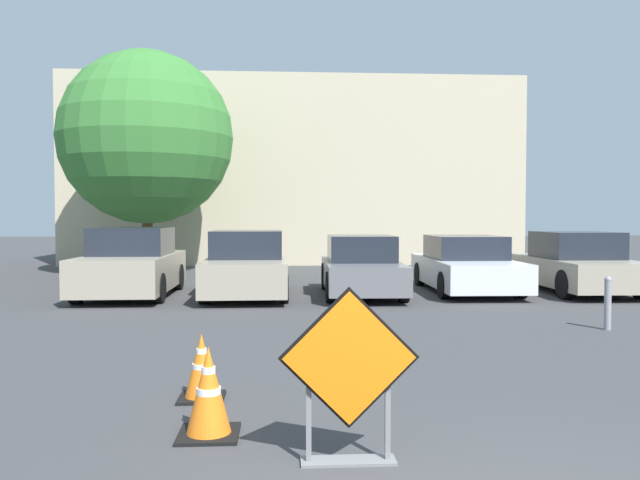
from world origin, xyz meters
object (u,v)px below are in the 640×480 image
at_px(traffic_cone_nearest, 209,392).
at_px(bollard_nearest, 608,301).
at_px(traffic_cone_second, 202,367).
at_px(parked_car_fourth, 465,266).
at_px(parked_car_nearest, 132,265).
at_px(parked_car_second, 247,266).
at_px(parked_car_third, 361,268).
at_px(road_closed_sign, 349,372).
at_px(parked_car_fifth, 577,265).

distance_m(traffic_cone_nearest, bollard_nearest, 7.49).
bearing_deg(traffic_cone_second, bollard_nearest, 29.78).
bearing_deg(parked_car_fourth, parked_car_nearest, 4.44).
xyz_separation_m(traffic_cone_nearest, parked_car_second, (-0.19, 9.39, 0.32)).
relative_size(parked_car_nearest, parked_car_third, 1.01).
xyz_separation_m(traffic_cone_second, parked_car_third, (2.69, 8.27, 0.33)).
xyz_separation_m(traffic_cone_nearest, bollard_nearest, (5.93, 4.58, 0.10)).
distance_m(traffic_cone_second, parked_car_fourth, 10.38).
relative_size(road_closed_sign, parked_car_second, 0.32).
height_order(traffic_cone_nearest, parked_car_second, parked_car_second).
bearing_deg(road_closed_sign, traffic_cone_nearest, 148.38).
bearing_deg(parked_car_fifth, parked_car_second, 2.93).
bearing_deg(parked_car_fifth, traffic_cone_second, 48.04).
bearing_deg(bollard_nearest, parked_car_nearest, 150.74).
relative_size(parked_car_nearest, parked_car_fifth, 0.96).
relative_size(parked_car_second, parked_car_third, 1.03).
relative_size(traffic_cone_second, parked_car_second, 0.16).
distance_m(traffic_cone_nearest, parked_car_second, 9.40).
xyz_separation_m(parked_car_nearest, parked_car_second, (2.68, -0.12, -0.04)).
bearing_deg(parked_car_second, road_closed_sign, 97.05).
xyz_separation_m(traffic_cone_second, parked_car_second, (0.00, 8.32, 0.37)).
relative_size(road_closed_sign, parked_car_fourth, 0.29).
relative_size(road_closed_sign, traffic_cone_second, 1.99).
distance_m(parked_car_third, parked_car_fifth, 5.37).
bearing_deg(parked_car_fifth, parked_car_fourth, -5.69).
xyz_separation_m(road_closed_sign, parked_car_nearest, (-3.98, 10.19, 0.04)).
relative_size(road_closed_sign, bollard_nearest, 1.51).
height_order(parked_car_third, parked_car_fourth, parked_car_third).
distance_m(parked_car_fourth, parked_car_fifth, 2.70).
relative_size(traffic_cone_second, parked_car_fourth, 0.15).
relative_size(parked_car_nearest, parked_car_second, 0.97).
bearing_deg(road_closed_sign, parked_car_fourth, 69.07).
relative_size(parked_car_nearest, parked_car_fourth, 0.90).
bearing_deg(traffic_cone_nearest, parked_car_nearest, 106.81).
height_order(traffic_cone_second, parked_car_fifth, parked_car_fifth).
distance_m(parked_car_fourth, bollard_nearest, 5.42).
relative_size(road_closed_sign, parked_car_fifth, 0.31).
xyz_separation_m(parked_car_nearest, bollard_nearest, (8.80, -4.93, -0.26)).
height_order(traffic_cone_nearest, parked_car_fourth, parked_car_fourth).
distance_m(parked_car_fifth, bollard_nearest, 5.40).
xyz_separation_m(traffic_cone_second, bollard_nearest, (6.12, 3.50, 0.14)).
height_order(traffic_cone_nearest, parked_car_fifth, parked_car_fifth).
bearing_deg(parked_car_second, bollard_nearest, 141.51).
bearing_deg(parked_car_nearest, traffic_cone_nearest, 106.71).
bearing_deg(parked_car_fifth, bollard_nearest, 70.41).
xyz_separation_m(road_closed_sign, traffic_cone_nearest, (-1.11, 0.68, -0.32)).
distance_m(traffic_cone_second, parked_car_third, 8.70).
bearing_deg(parked_car_nearest, parked_car_fifth, -179.54).
xyz_separation_m(road_closed_sign, traffic_cone_second, (-1.31, 1.76, -0.37)).
bearing_deg(parked_car_second, parked_car_nearest, -2.80).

